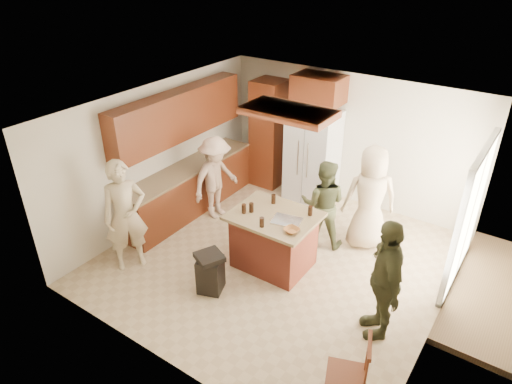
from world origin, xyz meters
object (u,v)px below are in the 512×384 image
Objects in this scene: person_behind_right at (370,198)px; person_side_right at (384,279)px; spindle_chair at (348,377)px; refrigerator at (312,156)px; person_front_left at (125,216)px; kitchen_island at (274,240)px; person_counter at (216,178)px; person_behind_left at (323,204)px; trash_bin at (210,272)px.

person_side_right is (0.91, -1.77, -0.04)m from person_behind_right.
spindle_chair is (0.13, -1.27, -0.40)m from person_side_right.
person_behind_right is 1.78m from refrigerator.
person_side_right is at bearing 95.77° from spindle_chair.
person_front_left is at bearing -110.30° from refrigerator.
person_side_right is 1.33× the size of kitchen_island.
person_side_right is at bearing -48.59° from person_front_left.
person_front_left reaches higher than person_counter.
person_counter is (0.19, 1.92, -0.12)m from person_front_left.
spindle_chair is (2.57, -3.94, -0.45)m from refrigerator.
refrigerator is (-0.90, 1.30, 0.13)m from person_behind_left.
person_front_left is 1.56m from trash_bin.
person_side_right reaches higher than kitchen_island.
spindle_chair is (3.87, -0.42, -0.45)m from person_front_left.
refrigerator is 1.41× the size of kitchen_island.
person_counter reaches higher than spindle_chair.
person_behind_right reaches higher than person_behind_left.
spindle_chair is at bearing -67.61° from person_front_left.
spindle_chair reaches higher than trash_bin.
person_counter is at bearing 147.46° from spindle_chair.
person_front_left is 1.18× the size of person_behind_left.
kitchen_island is 1.29× the size of spindle_chair.
person_front_left is at bearing -145.98° from kitchen_island.
person_behind_left reaches higher than spindle_chair.
refrigerator is (1.11, 1.59, 0.12)m from person_counter.
person_behind_left is 1.59m from refrigerator.
person_front_left is at bearing -178.42° from person_counter.
person_behind_right reaches higher than kitchen_island.
person_front_left reaches higher than person_behind_right.
refrigerator reaches higher than person_behind_left.
person_behind_left is 3.14m from spindle_chair.
spindle_chair is (1.04, -3.04, -0.44)m from person_behind_right.
person_behind_right is (0.63, 0.40, 0.13)m from person_behind_left.
person_front_left reaches higher than kitchen_island.
person_front_left is 2.87× the size of trash_bin.
person_counter is 1.83m from kitchen_island.
trash_bin is at bearing 164.92° from spindle_chair.
person_front_left is at bearing 10.05° from person_behind_right.
person_behind_right is 3.24m from spindle_chair.
person_front_left is 3.92m from spindle_chair.
person_counter is (-2.02, -0.29, 0.02)m from person_behind_left.
trash_bin is (1.24, -1.69, -0.46)m from person_counter.
person_counter is at bearing -11.39° from person_behind_left.
spindle_chair is at bearing 76.15° from person_behind_right.
spindle_chair is at bearing -39.92° from kitchen_island.
trash_bin is 2.54m from spindle_chair.
person_counter reaches higher than person_behind_left.
spindle_chair is at bearing 102.68° from person_behind_left.
person_behind_left is at bearing -74.62° from person_counter.
trash_bin is (1.42, 0.24, -0.58)m from person_front_left.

